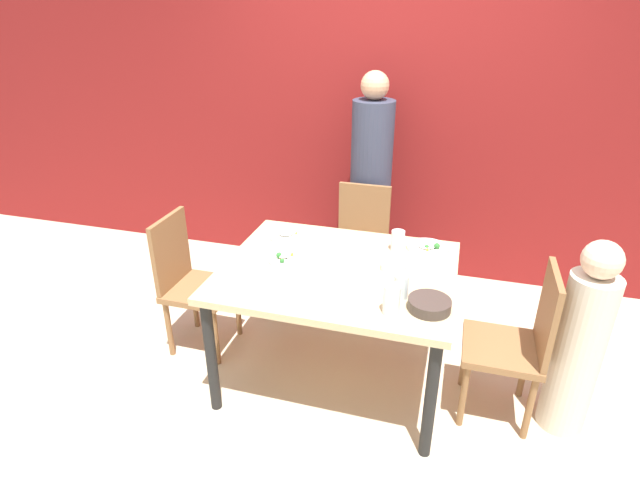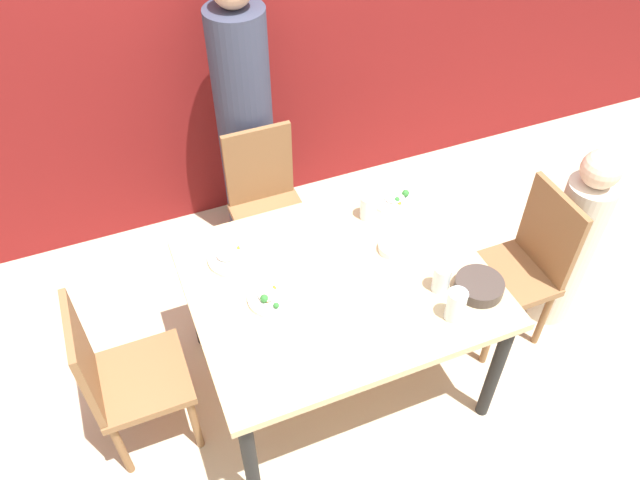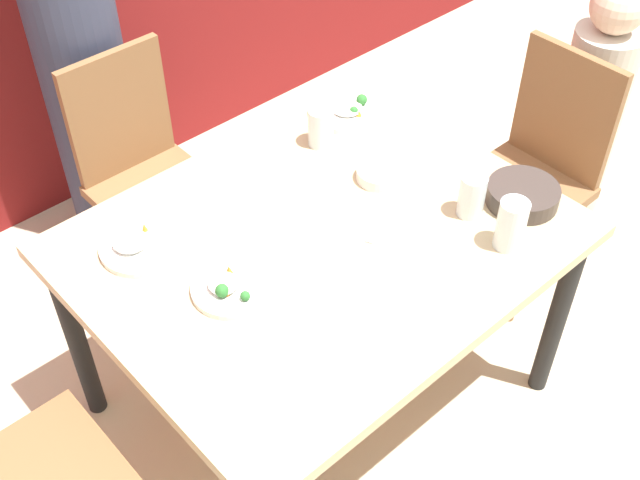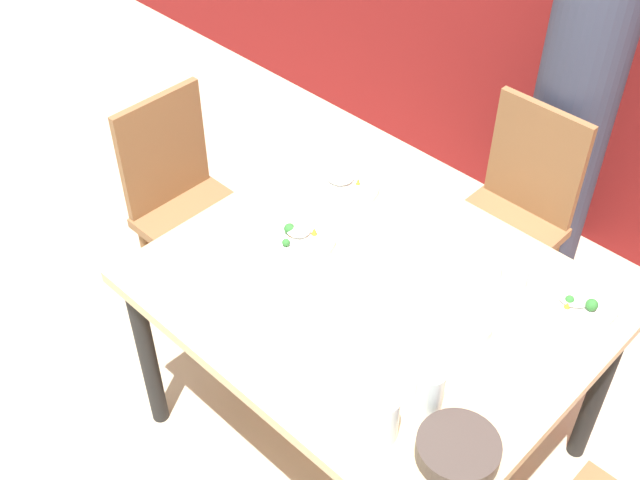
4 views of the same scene
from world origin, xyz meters
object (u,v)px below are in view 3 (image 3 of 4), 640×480
object	(u,v)px
chair_adult_spot	(145,171)
chair_child_spot	(535,168)
plate_rice_adult	(141,244)
bowl_curry	(523,194)
person_adult	(81,62)
glass_water_tall	(321,127)
person_child	(585,129)

from	to	relation	value
chair_adult_spot	chair_child_spot	distance (m)	1.39
chair_child_spot	plate_rice_adult	bearing A→B (deg)	-103.90
bowl_curry	plate_rice_adult	distance (m)	1.08
bowl_curry	chair_child_spot	bearing A→B (deg)	27.00
chair_child_spot	bowl_curry	bearing A→B (deg)	-63.00
chair_child_spot	plate_rice_adult	distance (m)	1.45
person_adult	plate_rice_adult	xyz separation A→B (m)	(-0.34, -0.90, -0.02)
chair_child_spot	glass_water_tall	xyz separation A→B (m)	(-0.70, 0.36, 0.32)
chair_child_spot	person_adult	xyz separation A→B (m)	(-1.04, 1.24, 0.29)
chair_child_spot	bowl_curry	distance (m)	0.59
chair_child_spot	person_child	xyz separation A→B (m)	(0.29, -0.00, 0.03)
person_child	plate_rice_adult	xyz separation A→B (m)	(-1.67, 0.34, 0.24)
plate_rice_adult	glass_water_tall	size ratio (longest dim) A/B	1.92
person_child	glass_water_tall	world-z (taller)	person_child
person_child	plate_rice_adult	size ratio (longest dim) A/B	4.59
person_adult	plate_rice_adult	distance (m)	0.97
person_adult	plate_rice_adult	bearing A→B (deg)	-110.78
chair_child_spot	bowl_curry	world-z (taller)	chair_child_spot
person_child	glass_water_tall	bearing A→B (deg)	159.81
person_adult	plate_rice_adult	world-z (taller)	person_adult
bowl_curry	plate_rice_adult	world-z (taller)	bowl_curry
bowl_curry	glass_water_tall	world-z (taller)	glass_water_tall
bowl_curry	glass_water_tall	xyz separation A→B (m)	(-0.24, 0.60, 0.03)
chair_child_spot	person_adult	bearing A→B (deg)	-140.20
person_adult	bowl_curry	distance (m)	1.59
chair_adult_spot	person_child	world-z (taller)	person_child
chair_adult_spot	bowl_curry	bearing A→B (deg)	-63.49
chair_child_spot	person_adult	distance (m)	1.65
chair_child_spot	bowl_curry	size ratio (longest dim) A/B	4.35
chair_adult_spot	glass_water_tall	bearing A→B (deg)	-58.85
person_adult	bowl_curry	size ratio (longest dim) A/B	8.01
plate_rice_adult	bowl_curry	bearing A→B (deg)	-32.10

